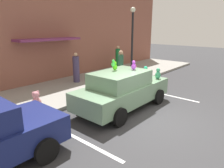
% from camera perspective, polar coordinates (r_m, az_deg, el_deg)
% --- Properties ---
extents(ground_plane, '(60.00, 60.00, 0.00)m').
position_cam_1_polar(ground_plane, '(7.54, 10.22, -9.71)').
color(ground_plane, '#38383A').
extents(sidewalk, '(24.00, 4.00, 0.15)m').
position_cam_1_polar(sidewalk, '(10.72, -13.38, -1.72)').
color(sidewalk, gray).
rests_on(sidewalk, ground).
extents(storefront_building, '(24.00, 1.25, 6.40)m').
position_cam_1_polar(storefront_building, '(12.07, -20.59, 14.67)').
color(storefront_building, brown).
rests_on(storefront_building, ground).
extents(parking_stripe_front, '(0.12, 3.60, 0.01)m').
position_cam_1_polar(parking_stripe_front, '(10.41, 13.77, -2.70)').
color(parking_stripe_front, silver).
rests_on(parking_stripe_front, ground).
extents(parking_stripe_rear, '(0.12, 3.60, 0.01)m').
position_cam_1_polar(parking_stripe_rear, '(6.41, -9.92, -14.52)').
color(parking_stripe_rear, silver).
rests_on(parking_stripe_rear, ground).
extents(plush_covered_car, '(4.32, 1.96, 1.99)m').
position_cam_1_polar(plush_covered_car, '(8.17, 3.07, -1.42)').
color(plush_covered_car, gray).
rests_on(plush_covered_car, ground).
extents(teddy_bear_on_sidewalk, '(0.38, 0.31, 0.72)m').
position_cam_1_polar(teddy_bear_on_sidewalk, '(8.33, -20.33, -4.41)').
color(teddy_bear_on_sidewalk, pink).
rests_on(teddy_bear_on_sidewalk, sidewalk).
extents(street_lamp_post, '(0.28, 0.28, 4.10)m').
position_cam_1_polar(street_lamp_post, '(11.96, 5.68, 12.91)').
color(street_lamp_post, black).
rests_on(street_lamp_post, sidewalk).
extents(pedestrian_near_shopfront, '(0.31, 0.31, 1.79)m').
position_cam_1_polar(pedestrian_near_shopfront, '(11.60, 2.44, 4.75)').
color(pedestrian_near_shopfront, '#316449').
rests_on(pedestrian_near_shopfront, sidewalk).
extents(pedestrian_walking_past, '(0.34, 0.34, 1.75)m').
position_cam_1_polar(pedestrian_walking_past, '(14.91, 1.62, 7.04)').
color(pedestrian_walking_past, '#17662E').
rests_on(pedestrian_walking_past, sidewalk).
extents(pedestrian_by_lamp, '(0.37, 0.37, 1.68)m').
position_cam_1_polar(pedestrian_by_lamp, '(11.76, -9.97, 4.25)').
color(pedestrian_by_lamp, '#3E3455').
rests_on(pedestrian_by_lamp, sidewalk).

